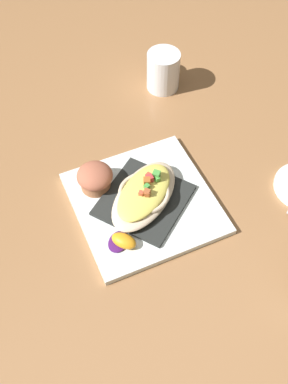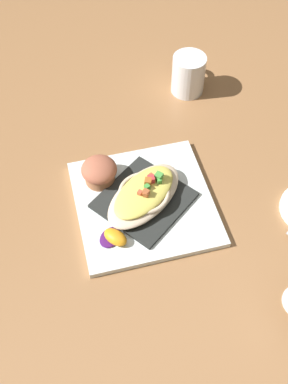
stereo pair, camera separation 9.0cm
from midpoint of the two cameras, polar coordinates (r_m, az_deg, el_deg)
The scene contains 7 objects.
ground_plane at distance 0.93m, azimuth 2.75°, elevation -1.75°, with size 2.60×2.60×0.00m, color #986941.
square_plate at distance 0.93m, azimuth 2.76°, elevation -1.52°, with size 0.27×0.27×0.01m, color white.
folded_napkin at distance 0.92m, azimuth 2.79°, elevation -1.17°, with size 0.16×0.15×0.01m, color #262927.
gratin_dish at distance 0.90m, azimuth 2.85°, elevation -0.42°, with size 0.21×0.19×0.05m.
muffin at distance 0.93m, azimuth -2.73°, elevation 2.33°, with size 0.07×0.07×0.05m.
orange_garnish at distance 0.87m, azimuth -0.70°, elevation -5.74°, with size 0.06×0.06×0.02m.
coffee_mug at distance 1.14m, azimuth 7.69°, elevation 13.74°, with size 0.08×0.11×0.09m.
Camera 2 is at (-0.13, -0.51, 0.77)m, focal length 43.82 mm.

